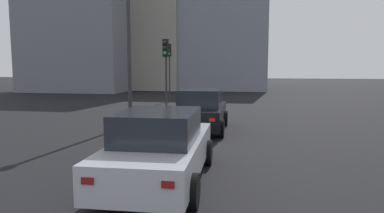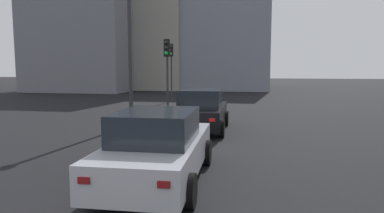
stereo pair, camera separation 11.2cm
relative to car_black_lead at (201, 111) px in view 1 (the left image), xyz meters
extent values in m
cube|color=black|center=(0.05, 0.00, -0.16)|extent=(4.13, 1.84, 0.71)
cube|color=#1E232B|center=(-0.15, 0.00, 0.52)|extent=(1.87, 1.59, 0.66)
cylinder|color=black|center=(1.34, -0.86, -0.46)|extent=(0.64, 0.23, 0.64)
cylinder|color=black|center=(1.31, 0.91, -0.46)|extent=(0.64, 0.23, 0.64)
cylinder|color=black|center=(-1.20, -0.91, -0.46)|extent=(0.64, 0.23, 0.64)
cylinder|color=black|center=(-1.23, 0.86, -0.46)|extent=(0.64, 0.23, 0.64)
cube|color=red|center=(-2.00, -0.67, -0.03)|extent=(0.03, 0.20, 0.11)
cube|color=red|center=(-2.02, 0.60, -0.03)|extent=(0.03, 0.20, 0.11)
cube|color=#A8AAB2|center=(-6.13, 0.00, -0.18)|extent=(4.54, 1.89, 0.68)
cube|color=#1E232B|center=(-6.35, -0.01, 0.48)|extent=(2.06, 1.61, 0.63)
cylinder|color=black|center=(-4.71, -0.85, -0.46)|extent=(0.65, 0.24, 0.64)
cylinder|color=black|center=(-4.76, 0.92, -0.46)|extent=(0.65, 0.24, 0.64)
cylinder|color=black|center=(-7.50, -0.93, -0.46)|extent=(0.65, 0.24, 0.64)
cylinder|color=black|center=(-7.54, 0.85, -0.46)|extent=(0.65, 0.24, 0.64)
cube|color=maroon|center=(-8.37, -0.70, -0.06)|extent=(0.04, 0.20, 0.11)
cube|color=maroon|center=(-8.41, 0.57, -0.06)|extent=(0.04, 0.20, 0.11)
cylinder|color=#2D2D30|center=(11.24, 3.90, 0.87)|extent=(0.11, 0.11, 3.29)
cube|color=black|center=(11.18, 3.90, 2.96)|extent=(0.20, 0.28, 0.90)
sphere|color=black|center=(11.07, 3.90, 3.23)|extent=(0.20, 0.20, 0.20)
sphere|color=black|center=(11.07, 3.90, 2.96)|extent=(0.20, 0.20, 0.20)
sphere|color=green|center=(11.07, 3.90, 2.69)|extent=(0.20, 0.20, 0.20)
cylinder|color=#2D2D30|center=(4.38, 2.46, 0.75)|extent=(0.11, 0.11, 3.05)
cube|color=black|center=(4.32, 2.47, 2.72)|extent=(0.23, 0.30, 0.90)
sphere|color=black|center=(4.21, 2.48, 2.99)|extent=(0.20, 0.20, 0.20)
sphere|color=black|center=(4.21, 2.48, 2.72)|extent=(0.20, 0.20, 0.20)
sphere|color=green|center=(4.21, 2.48, 2.45)|extent=(0.20, 0.20, 0.20)
cylinder|color=#2D2D30|center=(0.73, 3.16, 2.44)|extent=(0.16, 0.16, 6.43)
cube|color=gray|center=(28.87, 1.98, 5.18)|extent=(12.67, 11.28, 11.91)
cube|color=gray|center=(28.69, 9.98, 8.09)|extent=(13.13, 8.47, 17.74)
cube|color=slate|center=(22.30, 15.98, 6.37)|extent=(10.00, 10.55, 14.30)
camera|label=1|loc=(-13.22, -1.89, 1.69)|focal=32.06mm
camera|label=2|loc=(-13.20, -2.00, 1.69)|focal=32.06mm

